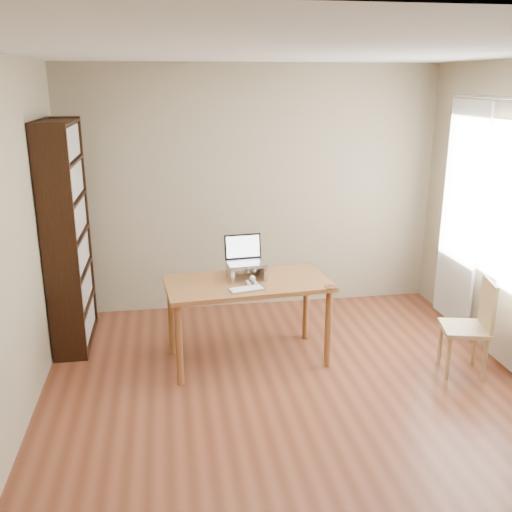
% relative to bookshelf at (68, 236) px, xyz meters
% --- Properties ---
extents(room, '(4.04, 4.54, 2.64)m').
position_rel_bookshelf_xyz_m(room, '(1.86, -1.54, 0.25)').
color(room, '#552716').
rests_on(room, ground).
extents(bookshelf, '(0.30, 0.90, 2.10)m').
position_rel_bookshelf_xyz_m(bookshelf, '(0.00, 0.00, 0.00)').
color(bookshelf, black).
rests_on(bookshelf, ground).
extents(curtains, '(0.03, 1.90, 2.25)m').
position_rel_bookshelf_xyz_m(curtains, '(3.75, -0.75, 0.12)').
color(curtains, white).
rests_on(curtains, ground).
extents(desk, '(1.47, 0.83, 0.75)m').
position_rel_bookshelf_xyz_m(desk, '(1.58, -0.65, -0.40)').
color(desk, brown).
rests_on(desk, ground).
extents(laptop_stand, '(0.32, 0.25, 0.13)m').
position_rel_bookshelf_xyz_m(laptop_stand, '(1.58, -0.57, -0.22)').
color(laptop_stand, silver).
rests_on(laptop_stand, desk).
extents(laptop, '(0.35, 0.30, 0.23)m').
position_rel_bookshelf_xyz_m(laptop, '(1.58, -0.51, -0.11)').
color(laptop, silver).
rests_on(laptop, laptop_stand).
extents(keyboard, '(0.31, 0.18, 0.02)m').
position_rel_bookshelf_xyz_m(keyboard, '(1.53, -0.87, -0.29)').
color(keyboard, silver).
rests_on(keyboard, desk).
extents(coaster, '(0.11, 0.11, 0.01)m').
position_rel_bookshelf_xyz_m(coaster, '(2.25, -0.90, -0.30)').
color(coaster, brown).
rests_on(coaster, desk).
extents(cat, '(0.24, 0.48, 0.15)m').
position_rel_bookshelf_xyz_m(cat, '(1.59, -0.53, -0.24)').
color(cat, '#433C35').
rests_on(cat, desk).
extents(chair, '(0.45, 0.45, 0.84)m').
position_rel_bookshelf_xyz_m(chair, '(3.43, -1.15, -0.60)').
color(chair, tan).
rests_on(chair, ground).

